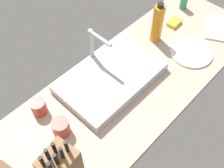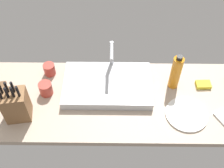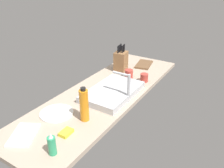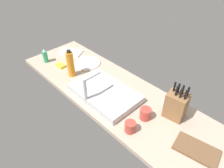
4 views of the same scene
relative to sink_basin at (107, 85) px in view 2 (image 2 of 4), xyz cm
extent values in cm
cube|color=tan|center=(-2.04, -8.43, -4.43)|extent=(193.23, 59.32, 3.50)
cube|color=#B7BABF|center=(0.00, 0.00, 0.00)|extent=(53.67, 33.99, 5.35)
cylinder|color=#B7BABF|center=(2.51, 16.23, 8.97)|extent=(2.40, 2.40, 23.28)
cylinder|color=#B7BABF|center=(2.51, 9.14, 19.61)|extent=(2.00, 14.18, 2.00)
cylinder|color=#B7BABF|center=(6.01, 16.23, -0.68)|extent=(1.60, 1.60, 4.00)
cube|color=brown|center=(-49.65, -20.86, 7.17)|extent=(15.11, 13.31, 19.68)
cylinder|color=black|center=(-53.88, -23.49, 20.61)|extent=(1.59, 1.59, 7.20)
cylinder|color=black|center=(-54.43, -19.87, 20.61)|extent=(1.59, 1.59, 7.20)
cylinder|color=black|center=(-50.64, -22.64, 20.61)|extent=(1.59, 1.59, 7.20)
cylinder|color=black|center=(-51.55, -19.08, 20.61)|extent=(1.59, 1.59, 7.20)
cylinder|color=black|center=(-47.78, -22.24, 20.61)|extent=(1.59, 1.59, 7.20)
cylinder|color=black|center=(-48.39, -18.91, 20.61)|extent=(1.59, 1.59, 7.20)
cylinder|color=black|center=(-45.07, -21.70, 20.61)|extent=(1.59, 1.59, 7.20)
cylinder|color=orange|center=(40.79, 2.55, 8.86)|extent=(6.28, 6.28, 23.07)
cylinder|color=black|center=(40.79, 2.55, 21.50)|extent=(3.46, 3.46, 2.20)
cylinder|color=white|center=(46.02, -19.49, -2.08)|extent=(24.22, 24.22, 1.20)
cylinder|color=#B23D33|center=(-37.27, 11.54, 1.22)|extent=(7.28, 7.28, 7.79)
cylinder|color=#B23D33|center=(-36.97, -4.53, 1.49)|extent=(7.91, 7.91, 8.33)
cube|color=yellow|center=(59.70, 2.18, -1.48)|extent=(9.27, 6.42, 2.40)
camera|label=1|loc=(-62.84, -60.79, 110.02)|focal=43.42mm
camera|label=2|loc=(4.08, -110.32, 133.62)|focal=45.27mm
camera|label=3|loc=(143.66, 89.05, 91.20)|focal=36.86mm
camera|label=4|loc=(-91.81, 80.45, 105.98)|focal=32.97mm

